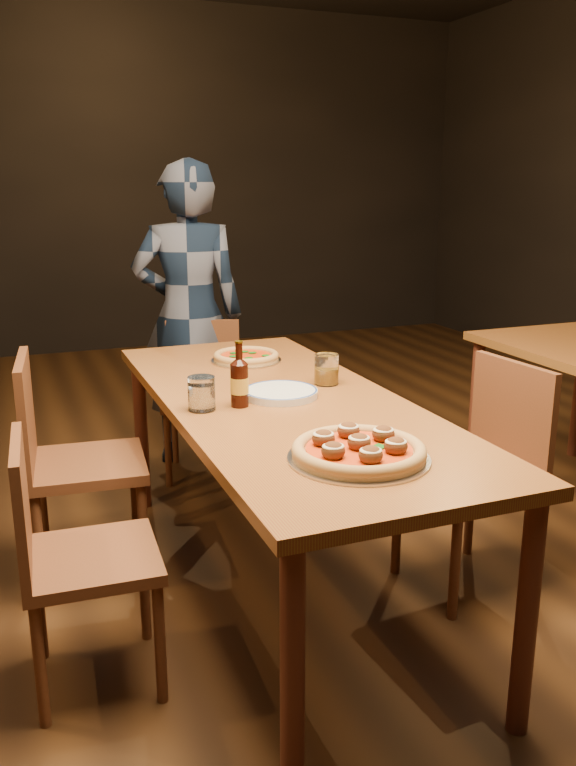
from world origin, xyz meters
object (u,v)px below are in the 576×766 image
object	(u,v)px
chair_end	(202,398)
pizza_margherita	(246,357)
chair_main_sw	(87,463)
chair_main_e	(467,474)
table_main	(283,418)
plate_stack	(281,393)
amber_glass	(327,369)
pizza_meatball	(359,450)
beer_bottle	(239,384)
chair_main_nw	(92,557)
water_glass	(202,393)
diner	(189,316)

from	to	relation	value
chair_end	pizza_margherita	distance (m)	0.73
chair_main_sw	chair_main_e	bearing A→B (deg)	-109.20
table_main	chair_end	size ratio (longest dim) A/B	2.42
pizza_margherita	plate_stack	world-z (taller)	pizza_margherita
table_main	amber_glass	xyz separation A→B (m)	(0.22, 0.12, 0.13)
pizza_meatball	plate_stack	world-z (taller)	pizza_meatball
beer_bottle	amber_glass	world-z (taller)	beer_bottle
chair_main_nw	water_glass	world-z (taller)	water_glass
chair_main_sw	pizza_margherita	bearing A→B (deg)	-68.39
plate_stack	table_main	bearing A→B (deg)	-95.39
pizza_margherita	plate_stack	distance (m)	0.57
beer_bottle	water_glass	distance (m)	0.13
plate_stack	chair_main_sw	bearing A→B (deg)	151.13
plate_stack	diner	world-z (taller)	diner
beer_bottle	plate_stack	bearing A→B (deg)	18.98
chair_main_e	pizza_margherita	size ratio (longest dim) A/B	2.99
amber_glass	diner	distance (m)	1.37
plate_stack	amber_glass	size ratio (longest dim) A/B	2.31
chair_main_e	beer_bottle	xyz separation A→B (m)	(-0.82, 0.18, 0.38)
chair_main_nw	water_glass	xyz separation A→B (m)	(0.42, 0.26, 0.39)
chair_end	beer_bottle	world-z (taller)	beer_bottle
pizza_meatball	diner	distance (m)	2.11
chair_main_e	chair_end	bearing A→B (deg)	-161.17
chair_main_sw	plate_stack	distance (m)	0.80
pizza_meatball	water_glass	size ratio (longest dim) A/B	3.45
chair_main_nw	chair_main_sw	distance (m)	0.67
water_glass	amber_glass	world-z (taller)	same
chair_main_nw	plate_stack	size ratio (longest dim) A/B	3.14
chair_end	pizza_meatball	size ratio (longest dim) A/B	2.09
table_main	beer_bottle	world-z (taller)	beer_bottle
chair_end	beer_bottle	xyz separation A→B (m)	(-0.20, -1.26, 0.42)
plate_stack	diner	bearing A→B (deg)	88.60
chair_main_nw	chair_main_e	bearing A→B (deg)	-83.86
chair_main_nw	plate_stack	bearing A→B (deg)	-63.59
chair_end	pizza_margherita	bearing A→B (deg)	-68.25
pizza_meatball	pizza_margherita	world-z (taller)	pizza_meatball
chair_main_nw	beer_bottle	world-z (taller)	beer_bottle
chair_main_sw	water_glass	bearing A→B (deg)	-134.31
table_main	chair_end	world-z (taller)	chair_end
diner	beer_bottle	bearing A→B (deg)	95.73
beer_bottle	diner	xyz separation A→B (m)	(0.21, 1.51, -0.03)
plate_stack	pizza_margherita	bearing A→B (deg)	84.08
table_main	pizza_meatball	size ratio (longest dim) A/B	5.06
water_glass	diner	distance (m)	1.54
chair_main_nw	diner	xyz separation A→B (m)	(0.76, 1.76, 0.39)
table_main	chair_end	xyz separation A→B (m)	(0.03, 1.23, -0.27)
table_main	chair_main_sw	distance (m)	0.79
chair_end	plate_stack	distance (m)	1.25
chair_main_nw	chair_main_sw	size ratio (longest dim) A/B	0.90
pizza_margherita	water_glass	world-z (taller)	water_glass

